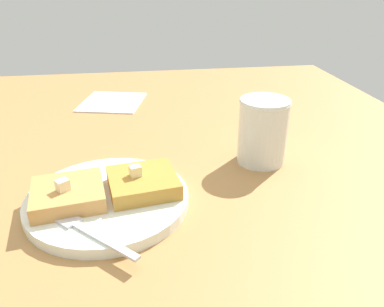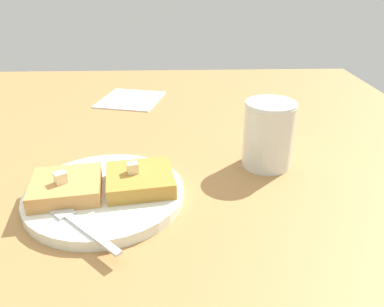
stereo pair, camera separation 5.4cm
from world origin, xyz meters
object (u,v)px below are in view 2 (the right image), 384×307
plate (105,194)px  syrup_jar (268,137)px  fork (72,219)px  napkin (129,100)px

plate → syrup_jar: size_ratio=2.05×
plate → fork: bearing=68.5°
syrup_jar → fork: bearing=30.9°
fork → napkin: bearing=-91.2°
plate → fork: 7.31cm
syrup_jar → napkin: size_ratio=0.73×
napkin → syrup_jar: bearing=127.5°
syrup_jar → plate: bearing=21.1°
plate → fork: (2.66, 6.76, 0.80)cm
plate → napkin: (1.60, -42.97, -0.71)cm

